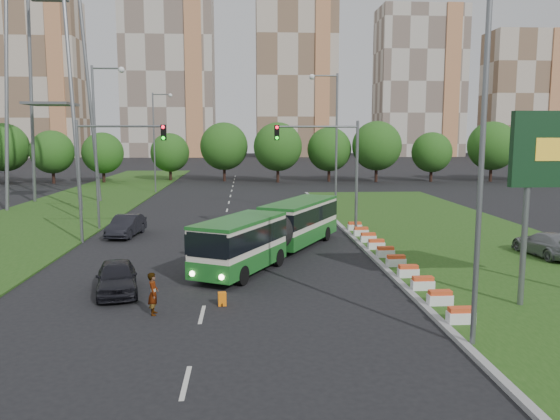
{
  "coord_description": "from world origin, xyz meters",
  "views": [
    {
      "loc": [
        -1.23,
        -27.0,
        7.09
      ],
      "look_at": [
        0.81,
        5.21,
        2.6
      ],
      "focal_mm": 35.0,
      "sensor_mm": 36.0,
      "label": 1
    }
  ],
  "objects": [
    {
      "name": "car_median",
      "position": [
        16.01,
        2.67,
        0.85
      ],
      "size": [
        2.44,
        5.0,
        1.4
      ],
      "primitive_type": "imported",
      "rotation": [
        0.0,
        0.0,
        3.24
      ],
      "color": "gray",
      "rests_on": "grass_median"
    },
    {
      "name": "ground",
      "position": [
        0.0,
        0.0,
        0.0
      ],
      "size": [
        360.0,
        360.0,
        0.0
      ],
      "primitive_type": "plane",
      "color": "black",
      "rests_on": "ground"
    },
    {
      "name": "street_lamps",
      "position": [
        -3.0,
        10.0,
        6.0
      ],
      "size": [
        36.0,
        60.0,
        12.0
      ],
      "primitive_type": null,
      "color": "slate",
      "rests_on": "ground"
    },
    {
      "name": "car_left_far",
      "position": [
        -9.61,
        11.22,
        0.74
      ],
      "size": [
        2.12,
        4.66,
        1.48
      ],
      "primitive_type": "imported",
      "rotation": [
        0.0,
        0.0,
        -0.12
      ],
      "color": "black",
      "rests_on": "ground"
    },
    {
      "name": "apartment_tower_east",
      "position": [
        55.0,
        150.0,
        23.5
      ],
      "size": [
        27.0,
        15.0,
        47.0
      ],
      "primitive_type": "cube",
      "color": "beige",
      "rests_on": "ground"
    },
    {
      "name": "traffic_mast_left",
      "position": [
        -10.38,
        9.0,
        5.35
      ],
      "size": [
        5.76,
        0.32,
        8.0
      ],
      "color": "slate",
      "rests_on": "ground"
    },
    {
      "name": "articulated_bus",
      "position": [
        0.19,
        4.22,
        1.53
      ],
      "size": [
        2.37,
        15.19,
        2.5
      ],
      "rotation": [
        0.0,
        0.0,
        -0.48
      ],
      "color": "beige",
      "rests_on": "ground"
    },
    {
      "name": "tree_line",
      "position": [
        10.0,
        55.0,
        4.5
      ],
      "size": [
        120.0,
        8.0,
        9.0
      ],
      "primitive_type": null,
      "color": "#1D5015",
      "rests_on": "ground"
    },
    {
      "name": "median_kerb",
      "position": [
        6.05,
        8.0,
        0.09
      ],
      "size": [
        0.3,
        60.0,
        0.18
      ],
      "primitive_type": "cube",
      "color": "#969696",
      "rests_on": "ground"
    },
    {
      "name": "apartment_tower_ceast",
      "position": [
        15.0,
        150.0,
        25.0
      ],
      "size": [
        25.0,
        15.0,
        50.0
      ],
      "primitive_type": "cube",
      "color": "#C1B29C",
      "rests_on": "ground"
    },
    {
      "name": "car_left_near",
      "position": [
        -7.04,
        -2.78,
        0.74
      ],
      "size": [
        2.64,
        4.59,
        1.47
      ],
      "primitive_type": "imported",
      "rotation": [
        0.0,
        0.0,
        0.22
      ],
      "color": "black",
      "rests_on": "ground"
    },
    {
      "name": "shopping_trolley",
      "position": [
        -2.25,
        -4.9,
        0.28
      ],
      "size": [
        0.33,
        0.35,
        0.57
      ],
      "rotation": [
        0.0,
        0.0,
        0.13
      ],
      "color": "orange",
      "rests_on": "ground"
    },
    {
      "name": "traffic_mast_median",
      "position": [
        4.78,
        10.0,
        5.35
      ],
      "size": [
        5.76,
        0.32,
        8.0
      ],
      "color": "slate",
      "rests_on": "ground"
    },
    {
      "name": "apartment_tower_west",
      "position": [
        -65.0,
        150.0,
        24.0
      ],
      "size": [
        26.0,
        15.0,
        48.0
      ],
      "primitive_type": "cube",
      "color": "#C1B29C",
      "rests_on": "ground"
    },
    {
      "name": "lane_markings",
      "position": [
        -3.0,
        20.0,
        0.0
      ],
      "size": [
        0.2,
        100.0,
        0.01
      ],
      "primitive_type": null,
      "color": "beige",
      "rests_on": "ground"
    },
    {
      "name": "midrise_east",
      "position": [
        90.0,
        150.0,
        20.0
      ],
      "size": [
        24.0,
        14.0,
        40.0
      ],
      "primitive_type": "cube",
      "color": "#C1B29C",
      "rests_on": "ground"
    },
    {
      "name": "apartment_tower_cwest",
      "position": [
        -25.0,
        150.0,
        26.0
      ],
      "size": [
        28.0,
        15.0,
        52.0
      ],
      "primitive_type": "cube",
      "color": "beige",
      "rests_on": "ground"
    },
    {
      "name": "pedestrian",
      "position": [
        -4.91,
        -5.86,
        0.85
      ],
      "size": [
        0.43,
        0.64,
        1.7
      ],
      "primitive_type": "imported",
      "rotation": [
        0.0,
        0.0,
        1.62
      ],
      "color": "gray",
      "rests_on": "ground"
    },
    {
      "name": "left_verge",
      "position": [
        -18.0,
        25.0,
        0.05
      ],
      "size": [
        12.0,
        110.0,
        0.1
      ],
      "primitive_type": "cube",
      "color": "#214A15",
      "rests_on": "ground"
    },
    {
      "name": "flower_planters",
      "position": [
        6.7,
        1.9,
        0.45
      ],
      "size": [
        1.1,
        20.3,
        0.6
      ],
      "primitive_type": null,
      "color": "white",
      "rests_on": "grass_median"
    },
    {
      "name": "grass_median",
      "position": [
        13.0,
        8.0,
        0.07
      ],
      "size": [
        14.0,
        60.0,
        0.15
      ],
      "primitive_type": "cube",
      "color": "#214A15",
      "rests_on": "ground"
    }
  ]
}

